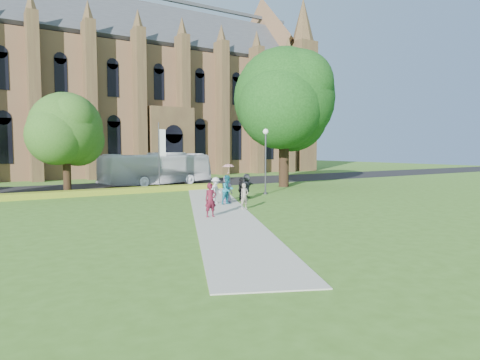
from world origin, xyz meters
TOP-DOWN VIEW (x-y plane):
  - ground at (0.00, 0.00)m, footprint 160.00×160.00m
  - road at (0.00, 20.00)m, footprint 160.00×10.00m
  - footpath at (0.00, 1.00)m, footprint 15.58×28.54m
  - flower_hedge at (-2.00, 13.20)m, footprint 18.00×1.40m
  - cathedral at (10.00, 39.73)m, footprint 52.60×18.25m
  - streetlamp at (7.50, 6.50)m, footprint 0.44×0.44m
  - large_tree at (13.00, 11.00)m, footprint 9.60×9.60m
  - street_tree_1 at (-6.00, 14.50)m, footprint 5.60×5.60m
  - banner_pole_0 at (2.11, 15.20)m, footprint 0.70×0.10m
  - tour_coach at (3.35, 18.99)m, footprint 11.96×4.79m
  - pedestrian_0 at (-1.88, -1.32)m, footprint 0.69×0.48m
  - pedestrian_1 at (1.55, 2.56)m, footprint 1.05×0.90m
  - pedestrian_2 at (1.03, 3.22)m, footprint 1.29×1.04m
  - pedestrian_3 at (3.27, 3.63)m, footprint 0.98×0.94m
  - pedestrian_4 at (1.90, 3.25)m, footprint 1.05×0.88m
  - pedestrian_5 at (4.64, 4.92)m, footprint 1.63×1.46m
  - pedestrian_6 at (1.31, 0.23)m, footprint 0.57×0.39m
  - parasol at (2.08, 3.35)m, footprint 0.82×0.82m

SIDE VIEW (x-z plane):
  - ground at x=0.00m, z-range 0.00..0.00m
  - road at x=0.00m, z-range 0.00..0.02m
  - footpath at x=0.00m, z-range 0.00..0.04m
  - flower_hedge at x=-2.00m, z-range 0.00..0.45m
  - pedestrian_6 at x=1.31m, z-range 0.04..1.58m
  - pedestrian_3 at x=3.27m, z-range 0.04..1.68m
  - pedestrian_2 at x=1.03m, z-range 0.04..1.79m
  - pedestrian_5 at x=4.64m, z-range 0.04..1.84m
  - pedestrian_0 at x=-1.88m, z-range 0.04..1.85m
  - pedestrian_4 at x=1.90m, z-range 0.04..1.88m
  - pedestrian_1 at x=1.55m, z-range 0.04..1.94m
  - tour_coach at x=3.35m, z-range 0.02..3.27m
  - parasol at x=2.08m, z-range 1.88..2.55m
  - streetlamp at x=7.50m, z-range 0.68..5.92m
  - banner_pole_0 at x=2.11m, z-range 0.39..6.39m
  - street_tree_1 at x=-6.00m, z-range 1.20..9.25m
  - large_tree at x=13.00m, z-range 1.77..14.97m
  - cathedral at x=10.00m, z-range -1.02..26.98m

